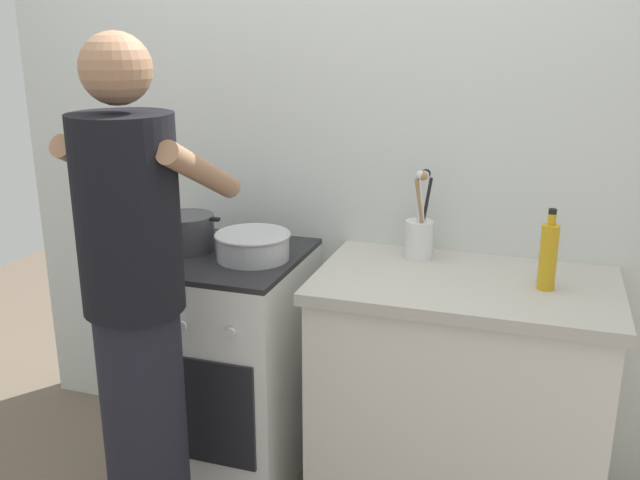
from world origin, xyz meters
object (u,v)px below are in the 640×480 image
Objects in this scene: pot at (187,232)px; stove_range at (225,363)px; utensil_crock at (419,233)px; oil_bottle at (548,255)px; mixing_bowl at (253,245)px; person at (137,320)px.

stove_range is at bearing -4.74° from pot.
pot is 0.87m from utensil_crock.
oil_bottle is at bearing -22.12° from utensil_crock.
pot reaches higher than mixing_bowl.
person is (-0.15, -0.53, -0.09)m from mixing_bowl.
oil_bottle is (0.44, -0.18, 0.02)m from utensil_crock.
utensil_crock reaches higher than pot.
mixing_bowl is 1.04× the size of oil_bottle.
mixing_bowl is (0.14, -0.01, 0.50)m from stove_range.
oil_bottle is at bearing -0.07° from stove_range.
mixing_bowl is at bearing -5.57° from stove_range.
mixing_bowl is 1.02m from oil_bottle.
oil_bottle reaches higher than pot.
oil_bottle is at bearing 25.15° from person.
oil_bottle is at bearing -0.58° from pot.
person is at bearing -105.74° from mixing_bowl.
oil_bottle is 1.30m from person.
stove_range is 0.52m from mixing_bowl.
utensil_crock is 1.03m from person.
stove_range is 0.53× the size of person.
mixing_bowl is (0.28, -0.03, -0.01)m from pot.
stove_range is 3.29× the size of pot.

